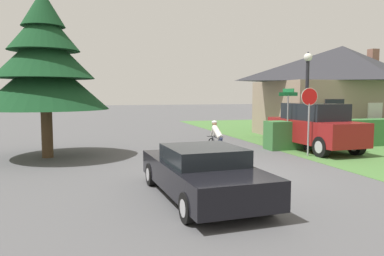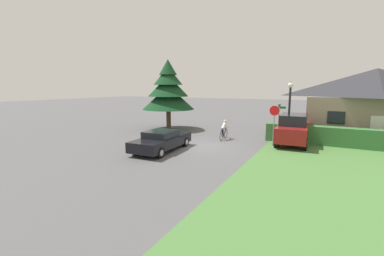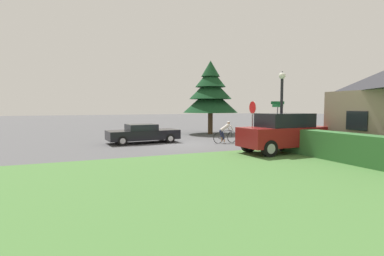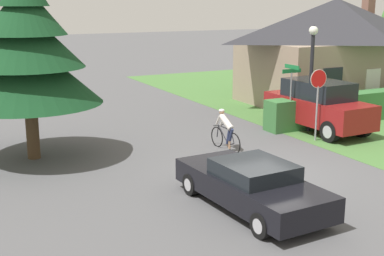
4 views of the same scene
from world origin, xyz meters
name	(u,v)px [view 3 (image 3 of 4)]	position (x,y,z in m)	size (l,w,h in m)	color
ground_plane	(181,144)	(0.00, 0.00, 0.00)	(140.00, 140.00, 0.00)	#515154
hedge_row	(363,150)	(9.43, 4.36, 0.63)	(11.89, 0.90, 1.26)	#387038
sedan_left_lane	(143,134)	(-1.57, -2.09, 0.61)	(2.12, 4.72, 1.25)	black
cyclist	(225,132)	(0.60, 2.91, 0.70)	(0.44, 1.82, 1.46)	black
parked_suv_right	(284,133)	(5.38, 3.72, 1.03)	(2.09, 4.85, 2.05)	maroon
stop_sign	(252,116)	(4.29, 2.49, 1.91)	(0.70, 0.07, 2.71)	gray
street_lamp	(282,100)	(5.03, 3.81, 2.74)	(0.36, 0.36, 4.28)	black
street_name_sign	(277,116)	(4.31, 4.13, 1.87)	(0.90, 0.90, 2.69)	gray
conifer_tall_near	(210,93)	(-5.65, 4.96, 3.61)	(4.75, 4.75, 6.38)	#4C3823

